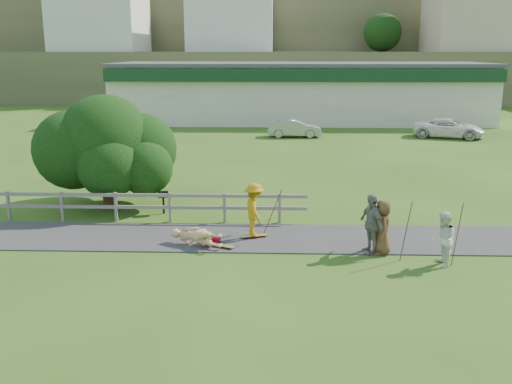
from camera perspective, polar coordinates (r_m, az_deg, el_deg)
ground at (r=17.83m, az=-4.06°, el=-6.14°), size 260.00×260.00×0.00m
path at (r=19.24m, az=-3.61°, el=-4.55°), size 34.00×3.00×0.04m
fence at (r=21.65m, az=-15.44°, el=-0.99°), size 15.05×0.10×1.10m
strip_mall at (r=51.76m, az=4.38°, el=9.98°), size 32.50×10.75×5.10m
hillside at (r=108.30m, az=0.98°, el=18.33°), size 220.00×67.00×47.50m
skater_rider at (r=18.89m, az=-0.17°, el=-2.08°), size 0.96×1.30×1.80m
skater_fallen at (r=18.36m, az=-6.00°, el=-4.48°), size 1.22×1.84×0.67m
spectator_a at (r=17.38m, az=18.21°, el=-4.53°), size 0.64×0.81×1.63m
spectator_b at (r=17.87m, az=11.44°, el=-3.14°), size 0.86×1.20×1.89m
spectator_c at (r=17.94m, az=12.54°, el=-3.44°), size 0.55×0.84×1.71m
car_silver at (r=41.75m, az=3.87°, el=6.37°), size 3.87×1.35×1.27m
car_white at (r=43.61m, az=18.72°, el=6.07°), size 5.44×3.63×1.39m
tree at (r=23.58m, az=-14.70°, el=2.58°), size 5.96×5.96×3.31m
bbq at (r=22.22m, az=-9.24°, el=-1.05°), size 0.46×0.40×0.86m
longboard_rider at (r=19.14m, az=-0.16°, el=-4.52°), size 0.91×0.46×0.10m
longboard_fallen at (r=18.26m, az=-3.52°, el=-5.47°), size 0.93×0.59×0.10m
helmet at (r=18.67m, az=-4.01°, el=-4.70°), size 0.31×0.31×0.31m
pole_rider at (r=19.28m, az=1.66°, el=-1.89°), size 0.03×0.03×1.71m
pole_spec_left at (r=17.47m, az=14.77°, el=-3.82°), size 0.03×0.03×1.85m
pole_spec_right at (r=17.52m, az=19.48°, el=-4.03°), size 0.03×0.03×1.89m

